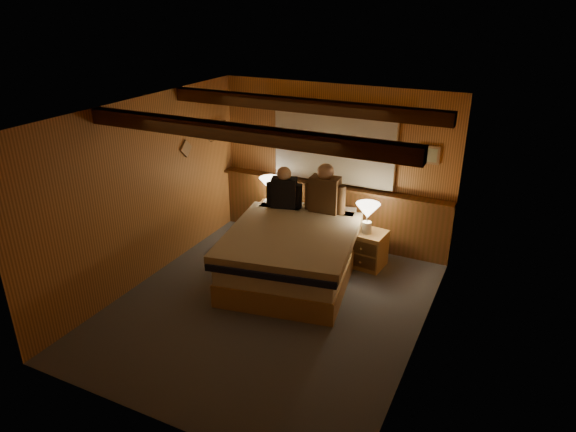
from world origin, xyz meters
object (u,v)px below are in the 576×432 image
Objects in this scene: bed at (293,253)px; lamp_left at (270,186)px; nightstand_right at (367,249)px; person_right at (325,192)px; lamp_right at (368,213)px; duffel_bag at (246,238)px; nightstand_left at (273,221)px; person_left at (284,191)px.

bed is 1.42m from lamp_left.
nightstand_right is 1.00m from person_right.
duffel_bag is at bearing -173.29° from lamp_right.
person_right is at bearing 5.52° from duffel_bag.
nightstand_left is at bearing -13.54° from lamp_left.
lamp_right is 0.83× the size of duffel_bag.
person_right reaches higher than lamp_left.
bed is at bearing -33.61° from duffel_bag.
person_left is at bearing -52.51° from nightstand_left.
lamp_left is 0.85× the size of duffel_bag.
nightstand_left is 0.76× the size of person_right.
person_right is (-0.67, 0.02, 0.74)m from nightstand_right.
lamp_left is at bearing 123.37° from person_left.
lamp_left is 1.67m from lamp_right.
person_right reaches higher than lamp_right.
lamp_left reaches higher than bed.
lamp_right is 1.94m from duffel_bag.
person_left reaches higher than duffel_bag.
nightstand_right is 1.44m from person_left.
person_right reaches higher than person_left.
lamp_right reaches higher than nightstand_right.
nightstand_right is at bearing -9.12° from lamp_left.
lamp_left is (-0.05, 0.01, 0.58)m from nightstand_left.
nightstand_right is at bearing 0.15° from duffel_bag.
lamp_right is 0.68× the size of person_left.
lamp_left is (-1.67, 0.27, 0.59)m from nightstand_right.
lamp_left is at bearing 176.51° from nightstand_right.
lamp_right is 1.24m from person_left.
lamp_left is at bearing 169.74° from lamp_right.
duffel_bag is at bearing -166.82° from nightstand_right.
nightstand_right is (0.81, 0.75, -0.11)m from bed.
bed is at bearing -102.24° from person_right.
nightstand_left is 1.26× the size of lamp_left.
person_right is 1.40× the size of duffel_bag.
person_right is 1.46m from duffel_bag.
person_left is at bearing 114.22° from bed.
person_left is 1.00m from duffel_bag.
nightstand_right is 0.82× the size of person_left.
person_left is at bearing -40.53° from lamp_left.
person_left reaches higher than lamp_left.
lamp_right reaches higher than nightstand_left.
person_right is at bearing -13.78° from lamp_left.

